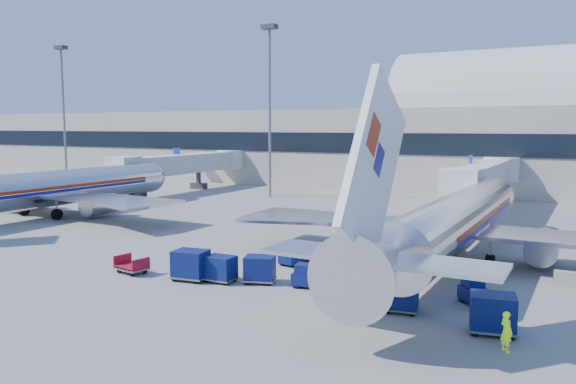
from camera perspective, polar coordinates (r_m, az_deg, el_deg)
The scene contains 18 objects.
ground at distance 40.10m, azimuth 0.74°, elevation -6.93°, with size 260.00×260.00×0.00m, color gray.
terminal at distance 95.83m, azimuth 9.51°, elevation 5.46°, with size 170.00×28.15×21.00m.
airliner_main at distance 40.27m, azimuth 16.53°, elevation -2.90°, with size 32.00×37.26×12.07m.
airliner_mid at distance 64.00m, azimuth -23.27°, elevation 0.31°, with size 32.00×37.26×12.07m.
jetbridge_near at distance 66.26m, azimuth 19.49°, elevation 1.54°, with size 4.40×27.50×6.25m.
jetbridge_mid at distance 84.07m, azimuth -10.03°, elevation 2.84°, with size 4.40×27.50×6.25m.
mast_far_west at distance 101.60m, azimuth -21.90°, elevation 9.24°, with size 2.00×1.20×22.60m.
mast_west at distance 75.14m, azimuth -1.88°, elevation 10.78°, with size 2.00×1.20×22.60m.
tug_lead at distance 33.35m, azimuth 2.18°, elevation -8.63°, with size 2.27×1.37×1.39m.
tug_right at distance 31.83m, azimuth 18.65°, elevation -9.69°, with size 2.34×2.38×1.45m.
tug_left at distance 38.80m, azimuth 0.56°, elevation -6.36°, with size 1.44×2.42×1.49m.
cart_train_a at distance 34.30m, azimuth -2.88°, elevation -7.78°, with size 2.24×1.98×1.65m.
cart_train_b at distance 34.71m, azimuth -6.87°, elevation -7.69°, with size 1.87×1.46×1.59m.
cart_train_c at distance 35.32m, azimuth -9.85°, elevation -7.25°, with size 2.34×1.92×1.86m.
cart_solo_near at distance 29.68m, azimuth 11.47°, elevation -10.38°, with size 1.89×1.56×1.50m.
cart_solo_far at distance 27.81m, azimuth 20.10°, elevation -11.45°, with size 2.38×2.01×1.84m.
cart_open_red at distance 37.91m, azimuth -15.54°, elevation -7.38°, with size 2.21×1.72×0.54m.
ramp_worker at distance 25.98m, azimuth 21.30°, elevation -13.06°, with size 0.63×0.42×1.74m, color #A2FA1A.
Camera 1 is at (18.46, -34.33, 9.45)m, focal length 35.00 mm.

